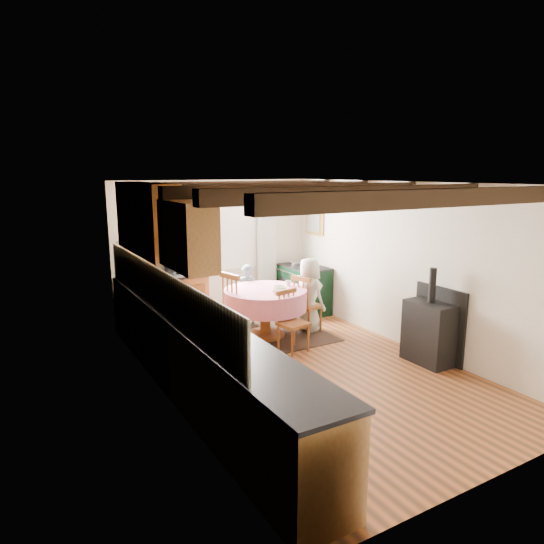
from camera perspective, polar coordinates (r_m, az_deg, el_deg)
floor at (r=6.49m, az=3.60°, el=-11.26°), size 3.60×5.50×0.00m
ceiling at (r=5.98m, az=3.90°, el=10.44°), size 3.60×5.50×0.00m
wall_back at (r=8.51m, az=-6.59°, el=2.65°), size 3.60×0.00×2.40m
wall_front at (r=4.21m, az=25.18°, el=-7.87°), size 3.60×0.00×2.40m
wall_left at (r=5.36m, az=-12.49°, el=-2.95°), size 0.00×5.50×2.40m
wall_right at (r=7.26m, az=15.65°, el=0.72°), size 0.00×5.50×2.40m
beam_a at (r=4.46m, az=18.49°, el=8.27°), size 3.60×0.16×0.16m
beam_b at (r=5.18m, az=10.14°, el=9.09°), size 3.60×0.16×0.16m
beam_c at (r=5.98m, az=3.89°, el=9.57°), size 3.60×0.16×0.16m
beam_d at (r=6.83m, az=-0.85°, el=9.87°), size 3.60×0.16×0.16m
beam_e at (r=7.72m, az=-4.53°, el=10.05°), size 3.60×0.16×0.16m
splash_left at (r=5.65m, az=-13.23°, el=-2.24°), size 0.02×4.50×0.55m
splash_back at (r=8.15m, az=-13.00°, el=2.02°), size 1.40×0.02×0.55m
base_cabinet_left at (r=5.69m, az=-9.23°, el=-10.01°), size 0.60×5.30×0.88m
base_cabinet_back at (r=8.03m, az=-12.50°, el=-3.65°), size 1.30×0.60×0.88m
worktop_left at (r=5.54m, az=-9.19°, el=-5.56°), size 0.64×5.30×0.04m
worktop_back at (r=7.91m, az=-12.60°, el=-0.47°), size 1.30×0.64×0.04m
wall_cabinet_glass at (r=6.42m, az=-14.63°, el=6.15°), size 0.34×1.80×0.90m
wall_cabinet_solid at (r=5.00m, az=-9.94°, el=4.29°), size 0.34×0.90×0.70m
window_frame at (r=8.48m, az=-5.99°, el=5.36°), size 1.34×0.03×1.54m
window_pane at (r=8.48m, az=-6.01°, el=5.36°), size 1.20×0.01×1.40m
curtain_left at (r=8.16m, az=-11.12°, el=1.41°), size 0.35×0.10×2.10m
curtain_right at (r=8.85m, az=-0.67°, el=2.42°), size 0.35×0.10×2.10m
curtain_rod at (r=8.36m, az=-5.84°, el=9.40°), size 2.00×0.03×0.03m
wall_picture at (r=8.91m, az=5.07°, el=6.33°), size 0.04×0.50×0.60m
wall_plate at (r=8.88m, az=-0.33°, el=6.36°), size 0.30×0.02×0.30m
rug at (r=7.61m, az=-0.80°, el=-7.66°), size 1.94×1.51×0.01m
dining_table at (r=7.49m, az=-0.81°, el=-4.93°), size 1.27×1.27×0.77m
chair_near at (r=6.91m, az=2.54°, el=-5.86°), size 0.45×0.46×0.89m
chair_left at (r=7.23m, az=-6.12°, el=-4.44°), size 0.56×0.55×1.05m
chair_right at (r=7.75m, az=4.18°, el=-3.75°), size 0.52×0.51×0.94m
aga_range at (r=8.85m, az=3.79°, el=-1.97°), size 0.62×0.95×0.88m
cast_iron_stove at (r=6.78m, az=18.17°, el=-4.96°), size 0.39×0.65×1.31m
child_far at (r=8.10m, az=-3.00°, el=-2.69°), size 0.42×0.32×1.03m
child_right at (r=7.78m, az=4.40°, el=-2.69°), size 0.47×0.64×1.20m
bowl_a at (r=7.13m, az=0.83°, el=-2.38°), size 0.28×0.28×0.05m
bowl_b at (r=7.33m, az=0.92°, el=-1.94°), size 0.28×0.28×0.06m
cup at (r=7.60m, az=1.93°, el=-1.35°), size 0.12×0.12×0.09m
canister_tall at (r=7.76m, az=-14.56°, el=0.23°), size 0.13×0.13×0.23m
canister_wide at (r=8.05m, az=-11.95°, el=0.63°), size 0.18×0.18×0.20m
canister_slim at (r=7.92m, az=-10.93°, el=0.81°), size 0.10×0.10×0.28m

